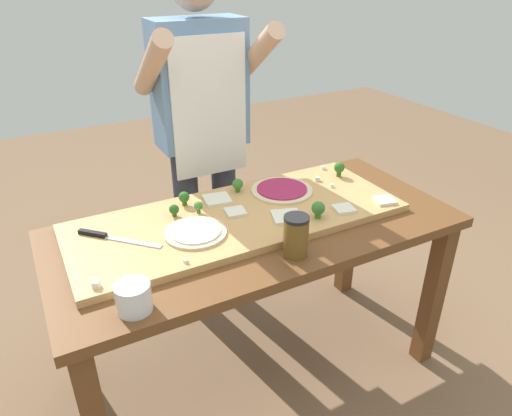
{
  "coord_description": "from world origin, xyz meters",
  "views": [
    {
      "loc": [
        -0.73,
        -1.37,
        1.66
      ],
      "look_at": [
        0.02,
        0.03,
        0.81
      ],
      "focal_mm": 32.75,
      "sensor_mm": 36.0,
      "label": 1
    }
  ],
  "objects_px": {
    "pizza_whole_beet_magenta": "(282,190)",
    "pizza_slice_center": "(235,212)",
    "broccoli_floret_back_right": "(238,184)",
    "cheese_crumble_e": "(324,168)",
    "broccoli_floret_center_right": "(198,206)",
    "pizza_slice_far_right": "(217,199)",
    "prep_table": "(257,249)",
    "chefs_knife": "(108,237)",
    "cheese_crumble_c": "(96,284)",
    "flour_cup": "(134,299)",
    "cheese_crumble_f": "(332,186)",
    "sauce_jar": "(296,236)",
    "pizza_slice_near_right": "(344,209)",
    "cheese_crumble_b": "(186,261)",
    "broccoli_floret_front_right": "(184,198)",
    "cheese_crumble_a": "(287,234)",
    "cook_center": "(202,124)",
    "cheese_crumble_d": "(318,179)",
    "broccoli_floret_front_mid": "(318,209)",
    "pizza_slice_near_left": "(286,217)",
    "pizza_whole_white_garlic": "(195,232)",
    "pizza_slice_far_left": "(384,200)",
    "broccoli_floret_back_mid": "(339,168)"
  },
  "relations": [
    {
      "from": "broccoli_floret_front_mid",
      "to": "flour_cup",
      "type": "relative_size",
      "value": 0.64
    },
    {
      "from": "cheese_crumble_f",
      "to": "sauce_jar",
      "type": "bearing_deg",
      "value": -139.99
    },
    {
      "from": "pizza_whole_beet_magenta",
      "to": "broccoli_floret_back_right",
      "type": "bearing_deg",
      "value": 152.37
    },
    {
      "from": "chefs_knife",
      "to": "pizza_whole_beet_magenta",
      "type": "bearing_deg",
      "value": 2.63
    },
    {
      "from": "cheese_crumble_c",
      "to": "flour_cup",
      "type": "bearing_deg",
      "value": -56.1
    },
    {
      "from": "pizza_slice_far_right",
      "to": "pizza_whole_beet_magenta",
      "type": "bearing_deg",
      "value": -10.48
    },
    {
      "from": "pizza_slice_far_right",
      "to": "cheese_crumble_d",
      "type": "distance_m",
      "value": 0.47
    },
    {
      "from": "broccoli_floret_front_mid",
      "to": "cheese_crumble_e",
      "type": "relative_size",
      "value": 4.19
    },
    {
      "from": "cheese_crumble_a",
      "to": "cheese_crumble_f",
      "type": "xyz_separation_m",
      "value": [
        0.38,
        0.25,
        0.0
      ]
    },
    {
      "from": "pizza_slice_far_left",
      "to": "cheese_crumble_f",
      "type": "bearing_deg",
      "value": 116.05
    },
    {
      "from": "prep_table",
      "to": "broccoli_floret_back_right",
      "type": "bearing_deg",
      "value": 81.11
    },
    {
      "from": "pizza_slice_near_left",
      "to": "broccoli_floret_front_mid",
      "type": "relative_size",
      "value": 1.59
    },
    {
      "from": "prep_table",
      "to": "cheese_crumble_e",
      "type": "height_order",
      "value": "cheese_crumble_e"
    },
    {
      "from": "pizza_slice_center",
      "to": "pizza_slice_far_right",
      "type": "bearing_deg",
      "value": 97.92
    },
    {
      "from": "chefs_knife",
      "to": "sauce_jar",
      "type": "xyz_separation_m",
      "value": [
        0.55,
        -0.36,
        0.04
      ]
    },
    {
      "from": "pizza_slice_near_right",
      "to": "cook_center",
      "type": "bearing_deg",
      "value": 114.68
    },
    {
      "from": "pizza_slice_far_right",
      "to": "broccoli_floret_back_right",
      "type": "distance_m",
      "value": 0.12
    },
    {
      "from": "pizza_slice_far_right",
      "to": "broccoli_floret_center_right",
      "type": "height_order",
      "value": "broccoli_floret_center_right"
    },
    {
      "from": "broccoli_floret_back_mid",
      "to": "cheese_crumble_f",
      "type": "height_order",
      "value": "broccoli_floret_back_mid"
    },
    {
      "from": "prep_table",
      "to": "chefs_knife",
      "type": "height_order",
      "value": "chefs_knife"
    },
    {
      "from": "cheese_crumble_c",
      "to": "pizza_slice_near_left",
      "type": "bearing_deg",
      "value": 7.51
    },
    {
      "from": "pizza_whole_white_garlic",
      "to": "broccoli_floret_back_right",
      "type": "relative_size",
      "value": 3.85
    },
    {
      "from": "chefs_knife",
      "to": "cook_center",
      "type": "relative_size",
      "value": 0.15
    },
    {
      "from": "pizza_slice_center",
      "to": "broccoli_floret_front_mid",
      "type": "bearing_deg",
      "value": -34.32
    },
    {
      "from": "cheese_crumble_d",
      "to": "broccoli_floret_center_right",
      "type": "bearing_deg",
      "value": -177.05
    },
    {
      "from": "pizza_slice_near_left",
      "to": "cheese_crumble_c",
      "type": "relative_size",
      "value": 5.21
    },
    {
      "from": "pizza_whole_beet_magenta",
      "to": "pizza_slice_center",
      "type": "xyz_separation_m",
      "value": [
        -0.26,
        -0.08,
        -0.0
      ]
    },
    {
      "from": "cheese_crumble_b",
      "to": "cheese_crumble_e",
      "type": "relative_size",
      "value": 0.76
    },
    {
      "from": "prep_table",
      "to": "cheese_crumble_c",
      "type": "xyz_separation_m",
      "value": [
        -0.62,
        -0.15,
        0.15
      ]
    },
    {
      "from": "pizza_whole_beet_magenta",
      "to": "cheese_crumble_c",
      "type": "bearing_deg",
      "value": -159.98
    },
    {
      "from": "cheese_crumble_b",
      "to": "cheese_crumble_c",
      "type": "distance_m",
      "value": 0.28
    },
    {
      "from": "pizza_slice_center",
      "to": "prep_table",
      "type": "bearing_deg",
      "value": -52.12
    },
    {
      "from": "pizza_slice_near_right",
      "to": "cheese_crumble_b",
      "type": "relative_size",
      "value": 6.39
    },
    {
      "from": "cheese_crumble_e",
      "to": "broccoli_floret_center_right",
      "type": "bearing_deg",
      "value": -169.52
    },
    {
      "from": "chefs_knife",
      "to": "prep_table",
      "type": "bearing_deg",
      "value": -12.6
    },
    {
      "from": "chefs_knife",
      "to": "pizza_whole_white_garlic",
      "type": "relative_size",
      "value": 1.09
    },
    {
      "from": "pizza_slice_far_left",
      "to": "pizza_slice_near_right",
      "type": "bearing_deg",
      "value": 174.18
    },
    {
      "from": "pizza_slice_far_right",
      "to": "broccoli_floret_back_mid",
      "type": "height_order",
      "value": "broccoli_floret_back_mid"
    },
    {
      "from": "broccoli_floret_front_right",
      "to": "chefs_knife",
      "type": "bearing_deg",
      "value": -161.61
    },
    {
      "from": "pizza_slice_center",
      "to": "cheese_crumble_d",
      "type": "distance_m",
      "value": 0.46
    },
    {
      "from": "prep_table",
      "to": "flour_cup",
      "type": "relative_size",
      "value": 14.92
    },
    {
      "from": "pizza_slice_center",
      "to": "cheese_crumble_b",
      "type": "relative_size",
      "value": 6.27
    },
    {
      "from": "cheese_crumble_a",
      "to": "cheese_crumble_e",
      "type": "distance_m",
      "value": 0.63
    },
    {
      "from": "pizza_slice_near_left",
      "to": "broccoli_floret_back_right",
      "type": "bearing_deg",
      "value": 102.06
    },
    {
      "from": "pizza_whole_white_garlic",
      "to": "cheese_crumble_c",
      "type": "bearing_deg",
      "value": -158.09
    },
    {
      "from": "pizza_slice_far_left",
      "to": "cheese_crumble_e",
      "type": "height_order",
      "value": "cheese_crumble_e"
    },
    {
      "from": "prep_table",
      "to": "broccoli_floret_center_right",
      "type": "xyz_separation_m",
      "value": [
        -0.18,
        0.14,
        0.17
      ]
    },
    {
      "from": "pizza_slice_near_left",
      "to": "flour_cup",
      "type": "xyz_separation_m",
      "value": [
        -0.64,
        -0.22,
        0.0
      ]
    },
    {
      "from": "pizza_slice_far_left",
      "to": "cheese_crumble_b",
      "type": "height_order",
      "value": "same"
    },
    {
      "from": "pizza_whole_beet_magenta",
      "to": "pizza_slice_center",
      "type": "relative_size",
      "value": 3.42
    }
  ]
}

